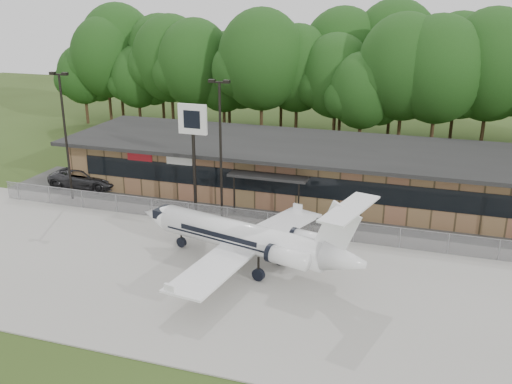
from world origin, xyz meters
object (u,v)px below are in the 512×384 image
(business_jet, at_px, (249,239))
(suv, at_px, (87,177))
(terminal, at_px, (311,169))
(pole_sign, at_px, (193,131))

(business_jet, xyz_separation_m, suv, (-18.23, 10.26, -1.04))
(terminal, relative_size, pole_sign, 4.90)
(terminal, distance_m, pole_sign, 11.02)
(business_jet, height_order, pole_sign, pole_sign)
(pole_sign, bearing_deg, terminal, 46.13)
(terminal, bearing_deg, pole_sign, -135.39)
(terminal, distance_m, business_jet, 14.57)
(terminal, bearing_deg, business_jet, -91.81)
(suv, distance_m, pole_sign, 13.03)
(terminal, height_order, suv, terminal)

